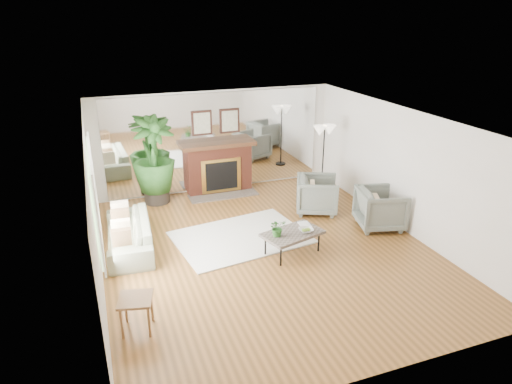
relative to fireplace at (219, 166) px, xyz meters
name	(u,v)px	position (x,y,z in m)	size (l,w,h in m)	color
ground	(267,250)	(0.00, -3.26, -0.66)	(7.00, 7.00, 0.00)	brown
wall_left	(94,212)	(-2.99, -3.26, 0.59)	(0.02, 7.00, 2.50)	white
wall_right	(404,171)	(2.99, -3.26, 0.59)	(0.02, 7.00, 2.50)	white
wall_back	(216,141)	(0.00, 0.23, 0.59)	(6.00, 0.02, 2.50)	white
mirror_panel	(216,141)	(0.00, 0.21, 0.59)	(5.40, 0.04, 2.40)	silver
window_panel	(95,197)	(-2.96, -2.86, 0.69)	(0.04, 2.40, 1.50)	#B2E09E
fireplace	(219,166)	(0.00, 0.00, 0.00)	(1.85, 0.83, 2.05)	maroon
area_rug	(241,237)	(-0.31, -2.63, -0.65)	(2.55, 1.82, 0.03)	white
coffee_table	(293,234)	(0.40, -3.56, -0.26)	(1.24, 0.92, 0.44)	#695C53
sofa	(129,234)	(-2.45, -2.27, -0.36)	(2.04, 0.80, 0.60)	gray
armchair_back	(317,195)	(1.73, -1.97, -0.25)	(0.88, 0.91, 0.83)	gray
armchair_front	(381,208)	(2.60, -3.15, -0.24)	(0.90, 0.93, 0.85)	gray
side_table	(136,303)	(-2.59, -4.82, -0.21)	(0.56, 0.56, 0.53)	olive
potted_ficus	(154,158)	(-1.60, -0.16, 0.44)	(1.13, 1.13, 2.06)	black
floor_lamp	(324,136)	(2.31, -1.10, 0.84)	(0.57, 0.32, 1.75)	black
tabletop_plant	(278,228)	(0.08, -3.59, -0.05)	(0.30, 0.26, 0.33)	#2F6625
fruit_bowl	(306,230)	(0.64, -3.62, -0.19)	(0.26, 0.26, 0.07)	olive
book	(300,225)	(0.64, -3.35, -0.21)	(0.21, 0.28, 0.02)	olive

